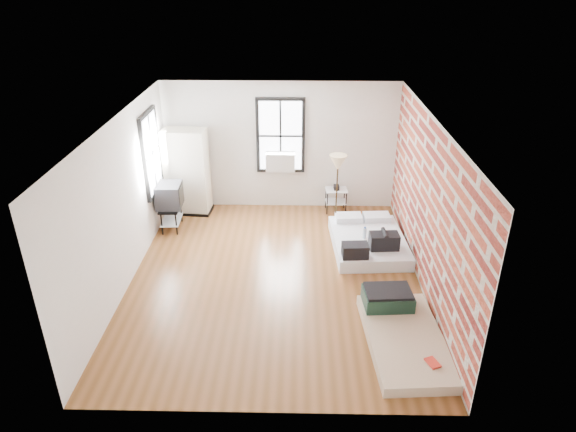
{
  "coord_description": "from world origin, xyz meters",
  "views": [
    {
      "loc": [
        0.38,
        -7.56,
        4.97
      ],
      "look_at": [
        0.22,
        0.3,
        1.06
      ],
      "focal_mm": 32.0,
      "sensor_mm": 36.0,
      "label": 1
    }
  ],
  "objects_px": {
    "side_table": "(336,194)",
    "tv_stand": "(170,197)",
    "wardrobe": "(187,172)",
    "floor_lamp": "(338,166)",
    "mattress_bare": "(401,329)",
    "mattress_main": "(368,241)"
  },
  "relations": [
    {
      "from": "wardrobe",
      "to": "tv_stand",
      "type": "xyz_separation_m",
      "value": [
        -0.21,
        -0.81,
        -0.22
      ]
    },
    {
      "from": "mattress_main",
      "to": "floor_lamp",
      "type": "height_order",
      "value": "floor_lamp"
    },
    {
      "from": "mattress_main",
      "to": "wardrobe",
      "type": "height_order",
      "value": "wardrobe"
    },
    {
      "from": "mattress_main",
      "to": "side_table",
      "type": "xyz_separation_m",
      "value": [
        -0.53,
        1.64,
        0.25
      ]
    },
    {
      "from": "wardrobe",
      "to": "side_table",
      "type": "bearing_deg",
      "value": 5.67
    },
    {
      "from": "mattress_main",
      "to": "mattress_bare",
      "type": "xyz_separation_m",
      "value": [
        0.17,
        -2.6,
        -0.03
      ]
    },
    {
      "from": "mattress_main",
      "to": "wardrobe",
      "type": "distance_m",
      "value": 4.14
    },
    {
      "from": "mattress_bare",
      "to": "side_table",
      "type": "bearing_deg",
      "value": 95.38
    },
    {
      "from": "side_table",
      "to": "wardrobe",
      "type": "bearing_deg",
      "value": -178.75
    },
    {
      "from": "mattress_bare",
      "to": "wardrobe",
      "type": "distance_m",
      "value": 5.78
    },
    {
      "from": "wardrobe",
      "to": "floor_lamp",
      "type": "xyz_separation_m",
      "value": [
        3.16,
        -0.75,
        0.44
      ]
    },
    {
      "from": "mattress_bare",
      "to": "wardrobe",
      "type": "height_order",
      "value": "wardrobe"
    },
    {
      "from": "side_table",
      "to": "tv_stand",
      "type": "relative_size",
      "value": 0.63
    },
    {
      "from": "mattress_bare",
      "to": "wardrobe",
      "type": "relative_size",
      "value": 1.12
    },
    {
      "from": "mattress_bare",
      "to": "floor_lamp",
      "type": "height_order",
      "value": "floor_lamp"
    },
    {
      "from": "wardrobe",
      "to": "floor_lamp",
      "type": "bearing_deg",
      "value": -8.93
    },
    {
      "from": "mattress_bare",
      "to": "wardrobe",
      "type": "xyz_separation_m",
      "value": [
        -3.91,
        4.17,
        0.8
      ]
    },
    {
      "from": "mattress_bare",
      "to": "tv_stand",
      "type": "relative_size",
      "value": 2.12
    },
    {
      "from": "floor_lamp",
      "to": "tv_stand",
      "type": "height_order",
      "value": "floor_lamp"
    },
    {
      "from": "side_table",
      "to": "mattress_bare",
      "type": "bearing_deg",
      "value": -80.71
    },
    {
      "from": "floor_lamp",
      "to": "tv_stand",
      "type": "bearing_deg",
      "value": -179.01
    },
    {
      "from": "mattress_bare",
      "to": "tv_stand",
      "type": "height_order",
      "value": "tv_stand"
    }
  ]
}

